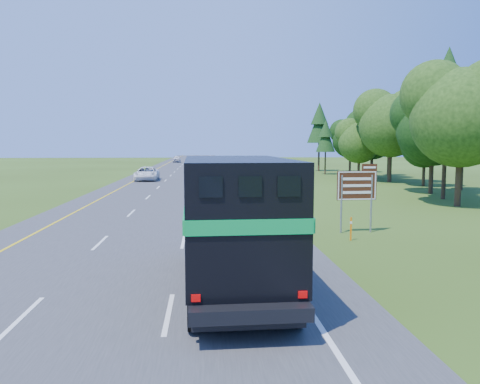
{
  "coord_description": "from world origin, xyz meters",
  "views": [
    {
      "loc": [
        2.75,
        -9.75,
        4.36
      ],
      "look_at": [
        4.68,
        14.86,
        1.85
      ],
      "focal_mm": 35.0,
      "sensor_mm": 36.0,
      "label": 1
    }
  ],
  "objects_px": {
    "horse_truck": "(234,219)",
    "far_car": "(177,159)",
    "white_suv": "(147,174)",
    "exit_sign": "(357,188)"
  },
  "relations": [
    {
      "from": "horse_truck",
      "to": "far_car",
      "type": "height_order",
      "value": "horse_truck"
    },
    {
      "from": "far_car",
      "to": "horse_truck",
      "type": "bearing_deg",
      "value": -88.8
    },
    {
      "from": "white_suv",
      "to": "exit_sign",
      "type": "relative_size",
      "value": 1.73
    },
    {
      "from": "horse_truck",
      "to": "exit_sign",
      "type": "distance_m",
      "value": 10.98
    },
    {
      "from": "horse_truck",
      "to": "white_suv",
      "type": "height_order",
      "value": "horse_truck"
    },
    {
      "from": "horse_truck",
      "to": "white_suv",
      "type": "xyz_separation_m",
      "value": [
        -7.73,
        43.52,
        -1.29
      ]
    },
    {
      "from": "white_suv",
      "to": "exit_sign",
      "type": "height_order",
      "value": "exit_sign"
    },
    {
      "from": "horse_truck",
      "to": "far_car",
      "type": "xyz_separation_m",
      "value": [
        -7.39,
        101.26,
        -1.29
      ]
    },
    {
      "from": "white_suv",
      "to": "exit_sign",
      "type": "distance_m",
      "value": 37.7
    },
    {
      "from": "far_car",
      "to": "exit_sign",
      "type": "height_order",
      "value": "exit_sign"
    }
  ]
}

